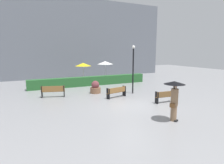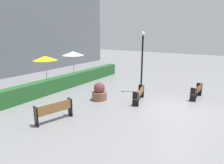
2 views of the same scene
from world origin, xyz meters
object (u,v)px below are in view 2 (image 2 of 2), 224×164
Objects in this scene: bench_mid_center at (139,94)px; lamp_post at (142,56)px; bench_far_left at (54,110)px; patio_umbrella_yellow at (45,58)px; patio_umbrella_white at (73,53)px; planter_pot at (99,92)px; bench_near_right at (197,91)px.

bench_mid_center is 2.93m from lamp_post.
bench_far_left is 7.13m from patio_umbrella_yellow.
patio_umbrella_yellow is at bearing 109.25° from lamp_post.
patio_umbrella_yellow is 0.93× the size of patio_umbrella_white.
patio_umbrella_yellow reaches higher than planter_pot.
planter_pot is at bearing 153.29° from lamp_post.
bench_mid_center is at bearing -158.60° from lamp_post.
patio_umbrella_yellow is (-2.46, 7.04, -0.37)m from lamp_post.
patio_umbrella_white is (-0.48, 10.15, 1.85)m from bench_near_right.
patio_umbrella_yellow reaches higher than bench_mid_center.
patio_umbrella_white reaches higher than bench_near_right.
bench_near_right is 1.43× the size of planter_pot.
bench_far_left is at bearing -126.63° from patio_umbrella_yellow.
bench_mid_center is 0.78× the size of patio_umbrella_yellow.
patio_umbrella_white is at bearing -11.14° from patio_umbrella_yellow.
bench_near_right is 4.19m from lamp_post.
planter_pot is at bearing -121.28° from patio_umbrella_white.
patio_umbrella_yellow is at bearing 105.93° from bench_near_right.
lamp_post is at bearing -70.75° from patio_umbrella_yellow.
bench_far_left is 1.17× the size of bench_near_right.
bench_near_right is at bearing -74.07° from patio_umbrella_yellow.
lamp_post is 1.77× the size of patio_umbrella_yellow.
bench_near_right is at bearing -55.19° from planter_pot.
patio_umbrella_yellow reaches higher than bench_far_left.
planter_pot reaches higher than bench_mid_center.
planter_pot is at bearing 0.34° from bench_far_left.
bench_far_left is at bearing -179.66° from planter_pot.
lamp_post reaches higher than patio_umbrella_white.
lamp_post is (-0.58, 3.61, 2.04)m from bench_near_right.
patio_umbrella_white is (2.56, -0.50, 0.17)m from patio_umbrella_yellow.
planter_pot is 6.20m from patio_umbrella_white.
patio_umbrella_white is (2.05, 7.31, 1.85)m from bench_mid_center.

